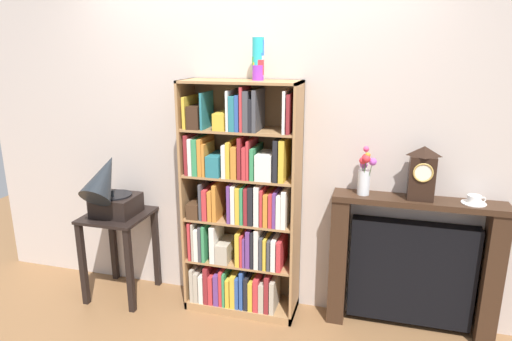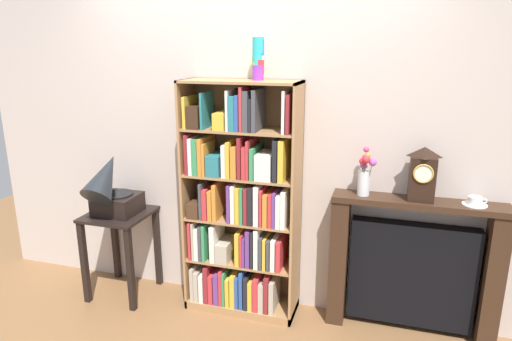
# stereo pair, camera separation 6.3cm
# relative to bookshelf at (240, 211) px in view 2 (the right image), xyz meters

# --- Properties ---
(ground_plane) EXTENTS (7.75, 6.40, 0.02)m
(ground_plane) POSITION_rel_bookshelf_xyz_m (0.01, -0.10, -0.80)
(ground_plane) COLOR brown
(wall_back) EXTENTS (4.75, 0.08, 2.60)m
(wall_back) POSITION_rel_bookshelf_xyz_m (0.12, 0.21, 0.51)
(wall_back) COLOR beige
(wall_back) RESTS_ON ground
(bookshelf) EXTENTS (0.83, 0.32, 1.73)m
(bookshelf) POSITION_rel_bookshelf_xyz_m (0.00, 0.00, 0.00)
(bookshelf) COLOR #A87A4C
(bookshelf) RESTS_ON ground
(cup_stack) EXTENTS (0.08, 0.08, 0.28)m
(cup_stack) POSITION_rel_bookshelf_xyz_m (0.12, 0.04, 1.08)
(cup_stack) COLOR purple
(cup_stack) RESTS_ON bookshelf
(side_table_left) EXTENTS (0.47, 0.48, 0.69)m
(side_table_left) POSITION_rel_bookshelf_xyz_m (-0.98, -0.07, -0.28)
(side_table_left) COLOR black
(side_table_left) RESTS_ON ground
(gramophone) EXTENTS (0.32, 0.48, 0.54)m
(gramophone) POSITION_rel_bookshelf_xyz_m (-0.98, -0.14, 0.13)
(gramophone) COLOR black
(gramophone) RESTS_ON side_table_left
(fireplace_mantel) EXTENTS (1.12, 0.21, 0.98)m
(fireplace_mantel) POSITION_rel_bookshelf_xyz_m (1.22, 0.08, -0.31)
(fireplace_mantel) COLOR #382316
(fireplace_mantel) RESTS_ON ground
(mantel_clock) EXTENTS (0.16, 0.14, 0.36)m
(mantel_clock) POSITION_rel_bookshelf_xyz_m (1.22, 0.06, 0.37)
(mantel_clock) COLOR black
(mantel_clock) RESTS_ON fireplace_mantel
(flower_vase) EXTENTS (0.12, 0.12, 0.34)m
(flower_vase) POSITION_rel_bookshelf_xyz_m (0.86, 0.06, 0.34)
(flower_vase) COLOR silver
(flower_vase) RESTS_ON fireplace_mantel
(teacup_with_saucer) EXTENTS (0.15, 0.15, 0.06)m
(teacup_with_saucer) POSITION_rel_bookshelf_xyz_m (1.55, 0.06, 0.21)
(teacup_with_saucer) COLOR white
(teacup_with_saucer) RESTS_ON fireplace_mantel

